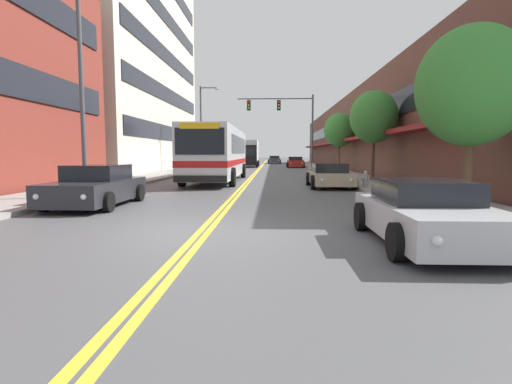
{
  "coord_description": "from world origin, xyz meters",
  "views": [
    {
      "loc": [
        1.51,
        -8.68,
        1.72
      ],
      "look_at": [
        0.07,
        25.82,
        -1.63
      ],
      "focal_mm": 28.0,
      "sensor_mm": 36.0,
      "label": 1
    }
  ],
  "objects_px": {
    "car_dark_grey_moving_lead": "(274,160)",
    "street_tree_right_far": "(340,130)",
    "street_tree_right_near": "(472,86)",
    "fire_hydrant": "(366,179)",
    "car_navy_parked_left_near": "(212,165)",
    "street_lamp_left_near": "(89,59)",
    "car_silver_parked_right_foreground": "(425,214)",
    "car_charcoal_parked_left_mid": "(96,187)",
    "traffic_signal_mast": "(288,117)",
    "street_lamp_left_far": "(203,122)",
    "box_truck": "(249,153)",
    "car_beige_parked_right_mid": "(330,176)",
    "city_bus": "(218,152)",
    "car_red_parked_right_far": "(295,162)",
    "street_tree_right_mid": "(374,117)"
  },
  "relations": [
    {
      "from": "street_tree_right_near",
      "to": "car_beige_parked_right_mid",
      "type": "bearing_deg",
      "value": 109.13
    },
    {
      "from": "car_dark_grey_moving_lead",
      "to": "street_tree_right_near",
      "type": "xyz_separation_m",
      "value": [
        5.49,
        -55.91,
        3.04
      ]
    },
    {
      "from": "car_red_parked_right_far",
      "to": "street_tree_right_near",
      "type": "xyz_separation_m",
      "value": [
        3.0,
        -37.43,
        3.05
      ]
    },
    {
      "from": "city_bus",
      "to": "traffic_signal_mast",
      "type": "xyz_separation_m",
      "value": [
        4.77,
        12.72,
        3.29
      ]
    },
    {
      "from": "car_navy_parked_left_near",
      "to": "traffic_signal_mast",
      "type": "distance_m",
      "value": 8.44
    },
    {
      "from": "box_truck",
      "to": "street_tree_right_mid",
      "type": "relative_size",
      "value": 1.29
    },
    {
      "from": "city_bus",
      "to": "traffic_signal_mast",
      "type": "height_order",
      "value": "traffic_signal_mast"
    },
    {
      "from": "car_navy_parked_left_near",
      "to": "street_lamp_left_near",
      "type": "height_order",
      "value": "street_lamp_left_near"
    },
    {
      "from": "street_tree_right_far",
      "to": "street_lamp_left_near",
      "type": "bearing_deg",
      "value": -119.01
    },
    {
      "from": "car_red_parked_right_far",
      "to": "fire_hydrant",
      "type": "relative_size",
      "value": 6.01
    },
    {
      "from": "car_charcoal_parked_left_mid",
      "to": "box_truck",
      "type": "bearing_deg",
      "value": 85.9
    },
    {
      "from": "car_navy_parked_left_near",
      "to": "street_tree_right_mid",
      "type": "xyz_separation_m",
      "value": [
        11.63,
        -13.84,
        3.21
      ]
    },
    {
      "from": "traffic_signal_mast",
      "to": "street_tree_right_near",
      "type": "relative_size",
      "value": 1.35
    },
    {
      "from": "car_dark_grey_moving_lead",
      "to": "street_tree_right_far",
      "type": "relative_size",
      "value": 0.86
    },
    {
      "from": "traffic_signal_mast",
      "to": "car_silver_parked_right_foreground",
      "type": "bearing_deg",
      "value": -87.03
    },
    {
      "from": "car_red_parked_right_far",
      "to": "street_tree_right_near",
      "type": "relative_size",
      "value": 0.86
    },
    {
      "from": "city_bus",
      "to": "street_tree_right_near",
      "type": "relative_size",
      "value": 2.38
    },
    {
      "from": "car_silver_parked_right_foreground",
      "to": "street_tree_right_far",
      "type": "bearing_deg",
      "value": 83.85
    },
    {
      "from": "car_silver_parked_right_foreground",
      "to": "street_lamp_left_near",
      "type": "xyz_separation_m",
      "value": [
        -9.4,
        6.53,
        4.47
      ]
    },
    {
      "from": "car_charcoal_parked_left_mid",
      "to": "street_tree_right_near",
      "type": "xyz_separation_m",
      "value": [
        11.6,
        -0.71,
        3.05
      ]
    },
    {
      "from": "car_beige_parked_right_mid",
      "to": "street_lamp_left_near",
      "type": "relative_size",
      "value": 0.52
    },
    {
      "from": "traffic_signal_mast",
      "to": "fire_hydrant",
      "type": "relative_size",
      "value": 9.38
    },
    {
      "from": "car_charcoal_parked_left_mid",
      "to": "street_lamp_left_far",
      "type": "distance_m",
      "value": 25.48
    },
    {
      "from": "car_navy_parked_left_near",
      "to": "car_beige_parked_right_mid",
      "type": "xyz_separation_m",
      "value": [
        8.69,
        -17.1,
        -0.03
      ]
    },
    {
      "from": "traffic_signal_mast",
      "to": "fire_hydrant",
      "type": "xyz_separation_m",
      "value": [
        3.07,
        -18.4,
        -4.57
      ]
    },
    {
      "from": "car_beige_parked_right_mid",
      "to": "car_dark_grey_moving_lead",
      "type": "bearing_deg",
      "value": 93.14
    },
    {
      "from": "car_beige_parked_right_mid",
      "to": "street_tree_right_mid",
      "type": "height_order",
      "value": "street_tree_right_mid"
    },
    {
      "from": "car_silver_parked_right_foreground",
      "to": "street_lamp_left_far",
      "type": "height_order",
      "value": "street_lamp_left_far"
    },
    {
      "from": "street_lamp_left_far",
      "to": "traffic_signal_mast",
      "type": "bearing_deg",
      "value": -2.68
    },
    {
      "from": "street_tree_right_near",
      "to": "fire_hydrant",
      "type": "bearing_deg",
      "value": 100.94
    },
    {
      "from": "street_tree_right_near",
      "to": "fire_hydrant",
      "type": "relative_size",
      "value": 6.96
    },
    {
      "from": "city_bus",
      "to": "street_lamp_left_far",
      "type": "height_order",
      "value": "street_lamp_left_far"
    },
    {
      "from": "street_tree_right_far",
      "to": "fire_hydrant",
      "type": "relative_size",
      "value": 6.89
    },
    {
      "from": "street_lamp_left_far",
      "to": "box_truck",
      "type": "bearing_deg",
      "value": 74.96
    },
    {
      "from": "car_silver_parked_right_foreground",
      "to": "street_tree_right_mid",
      "type": "height_order",
      "value": "street_tree_right_mid"
    },
    {
      "from": "car_beige_parked_right_mid",
      "to": "street_lamp_left_near",
      "type": "bearing_deg",
      "value": -146.41
    },
    {
      "from": "car_beige_parked_right_mid",
      "to": "fire_hydrant",
      "type": "bearing_deg",
      "value": -39.22
    },
    {
      "from": "city_bus",
      "to": "car_navy_parked_left_near",
      "type": "bearing_deg",
      "value": 100.63
    },
    {
      "from": "car_silver_parked_right_foreground",
      "to": "car_charcoal_parked_left_mid",
      "type": "bearing_deg",
      "value": 149.39
    },
    {
      "from": "city_bus",
      "to": "box_truck",
      "type": "relative_size",
      "value": 1.87
    },
    {
      "from": "car_beige_parked_right_mid",
      "to": "street_tree_right_near",
      "type": "height_order",
      "value": "street_tree_right_near"
    },
    {
      "from": "street_tree_right_far",
      "to": "car_red_parked_right_far",
      "type": "bearing_deg",
      "value": 104.35
    },
    {
      "from": "car_beige_parked_right_mid",
      "to": "fire_hydrant",
      "type": "xyz_separation_m",
      "value": [
        1.52,
        -1.24,
        -0.05
      ]
    },
    {
      "from": "city_bus",
      "to": "car_charcoal_parked_left_mid",
      "type": "bearing_deg",
      "value": -101.25
    },
    {
      "from": "traffic_signal_mast",
      "to": "street_lamp_left_far",
      "type": "height_order",
      "value": "street_lamp_left_far"
    },
    {
      "from": "car_dark_grey_moving_lead",
      "to": "box_truck",
      "type": "relative_size",
      "value": 0.67
    },
    {
      "from": "car_silver_parked_right_foreground",
      "to": "fire_hydrant",
      "type": "relative_size",
      "value": 5.69
    },
    {
      "from": "street_lamp_left_far",
      "to": "street_tree_right_mid",
      "type": "height_order",
      "value": "street_lamp_left_far"
    },
    {
      "from": "car_navy_parked_left_near",
      "to": "street_lamp_left_far",
      "type": "bearing_deg",
      "value": 151.7
    },
    {
      "from": "car_charcoal_parked_left_mid",
      "to": "street_tree_right_far",
      "type": "bearing_deg",
      "value": 63.69
    }
  ]
}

